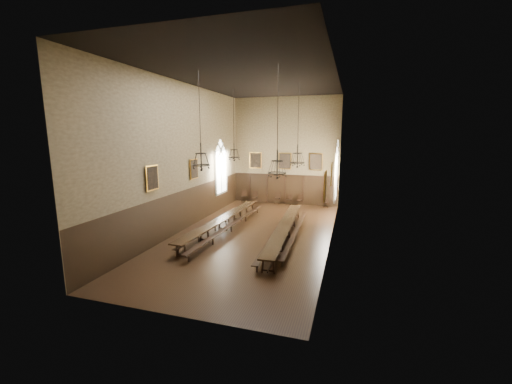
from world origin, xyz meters
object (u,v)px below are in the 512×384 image
at_px(bench_left_outer, 215,227).
at_px(bench_left_inner, 231,227).
at_px(chair_1, 255,199).
at_px(chandelier_back_left, 234,152).
at_px(chair_3, 277,200).
at_px(bench_right_outer, 295,233).
at_px(chair_5, 300,202).
at_px(table_right, 285,232).
at_px(chair_0, 244,199).
at_px(chair_7, 326,204).
at_px(chair_4, 289,202).
at_px(chandelier_front_right, 277,166).
at_px(chandelier_front_left, 201,159).
at_px(bench_right_inner, 277,233).
at_px(chandelier_back_right, 297,158).
at_px(table_left, 223,224).

bearing_deg(bench_left_outer, bench_left_inner, 10.65).
xyz_separation_m(chair_1, chandelier_back_left, (0.34, -5.81, 4.41)).
xyz_separation_m(chair_1, chair_3, (2.06, -0.03, 0.00)).
xyz_separation_m(bench_left_outer, bench_right_outer, (4.97, 0.22, 0.00)).
xyz_separation_m(chair_5, chandelier_back_left, (-3.67, -5.72, 4.42)).
bearing_deg(table_right, chandelier_back_left, 144.43).
distance_m(chair_0, chair_7, 7.13).
bearing_deg(chair_4, bench_right_outer, -61.31).
bearing_deg(bench_right_outer, chair_1, 121.03).
height_order(chandelier_back_left, chandelier_front_right, same).
bearing_deg(chair_7, chair_5, -178.43).
height_order(table_right, bench_right_outer, table_right).
bearing_deg(chandelier_front_left, chair_0, 98.34).
xyz_separation_m(table_right, bench_left_outer, (-4.41, 0.10, -0.15)).
bearing_deg(chair_1, bench_right_inner, -70.44).
xyz_separation_m(bench_right_outer, chair_1, (-5.12, 8.50, 0.04)).
bearing_deg(chair_7, bench_left_outer, -122.33).
height_order(chair_1, chandelier_front_right, chandelier_front_right).
distance_m(chair_3, chandelier_front_left, 12.29).
relative_size(bench_right_inner, chandelier_front_right, 2.06).
height_order(bench_left_outer, chair_0, chair_0).
distance_m(chair_0, chandelier_back_right, 9.60).
relative_size(chair_3, chair_4, 1.14).
relative_size(bench_right_outer, chair_3, 9.01).
distance_m(table_left, chandelier_back_right, 6.20).
bearing_deg(bench_left_inner, bench_right_outer, 0.45).
bearing_deg(bench_right_inner, chandelier_front_left, -142.88).
bearing_deg(chair_3, table_right, -70.26).
bearing_deg(chandelier_back_left, chair_4, 64.56).
distance_m(bench_left_outer, bench_right_outer, 4.97).
height_order(bench_left_inner, chair_7, chair_7).
xyz_separation_m(bench_left_inner, chair_5, (2.87, 8.45, -0.02)).
relative_size(chair_0, chandelier_front_left, 0.22).
xyz_separation_m(bench_right_outer, chandelier_back_right, (-0.31, 1.96, 4.23)).
distance_m(bench_left_inner, chair_5, 8.92).
xyz_separation_m(table_left, chair_4, (2.57, 8.37, -0.14)).
relative_size(table_left, chair_7, 11.92).
bearing_deg(table_left, chair_4, 72.91).
height_order(chandelier_back_left, chandelier_back_right, same).
relative_size(chair_3, chandelier_back_right, 0.20).
height_order(bench_right_outer, chair_1, chair_1).
bearing_deg(bench_left_inner, bench_left_outer, -169.35).
xyz_separation_m(table_left, bench_right_outer, (4.59, -0.11, -0.14)).
xyz_separation_m(chair_0, chair_3, (3.02, 0.08, -0.01)).
bearing_deg(chandelier_back_left, bench_left_outer, -93.84).
xyz_separation_m(chair_0, chandelier_back_left, (1.30, -5.71, 4.40)).
xyz_separation_m(chandelier_front_left, chandelier_front_right, (3.99, -0.14, -0.22)).
distance_m(bench_right_inner, chair_1, 9.77).
distance_m(table_right, chandelier_back_right, 4.68).
relative_size(chair_1, chandelier_front_left, 0.21).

